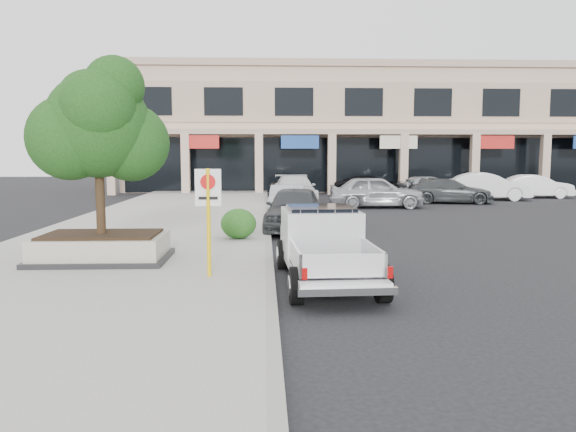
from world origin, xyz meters
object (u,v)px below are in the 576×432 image
(curb_car_a, at_px, (294,209))
(curb_car_d, at_px, (288,190))
(pickup_truck, at_px, (326,247))
(planter_tree, at_px, (105,127))
(lot_car_a, at_px, (376,192))
(lot_car_b, at_px, (487,186))
(curb_car_c, at_px, (294,190))
(planter, at_px, (102,247))
(curb_car_b, at_px, (287,201))
(lot_car_f, at_px, (535,186))
(no_parking_sign, at_px, (208,207))
(lot_car_e, at_px, (428,185))
(lot_car_d, at_px, (370,185))
(lot_car_c, at_px, (449,191))

(curb_car_a, bearing_deg, curb_car_d, 96.29)
(pickup_truck, bearing_deg, planter_tree, 154.77)
(curb_car_a, relative_size, lot_car_a, 0.97)
(pickup_truck, bearing_deg, lot_car_b, 58.19)
(curb_car_c, bearing_deg, planter, -109.38)
(curb_car_b, bearing_deg, planter, -109.57)
(lot_car_f, bearing_deg, lot_car_b, 116.75)
(curb_car_a, xyz_separation_m, lot_car_f, (16.13, 14.82, -0.07))
(curb_car_b, height_order, lot_car_b, lot_car_b)
(lot_car_f, bearing_deg, no_parking_sign, 146.11)
(curb_car_d, relative_size, lot_car_e, 1.14)
(no_parking_sign, xyz_separation_m, curb_car_a, (2.27, 8.21, -0.83))
(planter_tree, relative_size, lot_car_e, 0.96)
(curb_car_a, xyz_separation_m, curb_car_d, (0.33, 13.41, -0.14))
(lot_car_a, bearing_deg, curb_car_b, 133.45)
(lot_car_b, bearing_deg, curb_car_b, 134.91)
(planter_tree, bearing_deg, curb_car_a, 51.18)
(lot_car_b, bearing_deg, planter_tree, 148.17)
(curb_car_c, relative_size, curb_car_d, 1.16)
(pickup_truck, bearing_deg, no_parking_sign, 175.55)
(lot_car_d, bearing_deg, lot_car_f, -90.54)
(lot_car_b, bearing_deg, planter, 148.18)
(planter_tree, height_order, lot_car_f, planter_tree)
(planter, xyz_separation_m, curb_car_d, (5.40, 19.70, 0.19))
(curb_car_b, distance_m, lot_car_b, 15.20)
(planter, height_order, pickup_truck, pickup_truck)
(pickup_truck, height_order, lot_car_e, pickup_truck)
(planter_tree, xyz_separation_m, lot_car_e, (14.78, 23.05, -2.71))
(lot_car_a, distance_m, lot_car_d, 9.34)
(curb_car_b, bearing_deg, lot_car_d, 70.15)
(planter_tree, height_order, curb_car_c, planter_tree)
(curb_car_b, xyz_separation_m, lot_car_d, (6.22, 13.35, -0.03))
(planter_tree, height_order, lot_car_b, planter_tree)
(no_parking_sign, height_order, lot_car_c, no_parking_sign)
(curb_car_c, relative_size, lot_car_b, 1.10)
(curb_car_a, relative_size, lot_car_b, 0.94)
(lot_car_d, bearing_deg, planter, 171.83)
(pickup_truck, distance_m, lot_car_d, 26.88)
(pickup_truck, relative_size, curb_car_d, 1.05)
(pickup_truck, bearing_deg, lot_car_a, 72.76)
(curb_car_b, bearing_deg, lot_car_a, 45.88)
(lot_car_f, bearing_deg, curb_car_b, 127.05)
(curb_car_b, bearing_deg, lot_car_b, 40.18)
(curb_car_d, distance_m, lot_car_e, 10.14)
(curb_car_c, distance_m, lot_car_f, 15.98)
(curb_car_d, bearing_deg, lot_car_b, 0.34)
(pickup_truck, xyz_separation_m, lot_car_f, (15.91, 23.12, -0.06))
(no_parking_sign, height_order, lot_car_e, no_parking_sign)
(curb_car_c, bearing_deg, lot_car_b, 9.37)
(planter_tree, distance_m, lot_car_e, 27.51)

